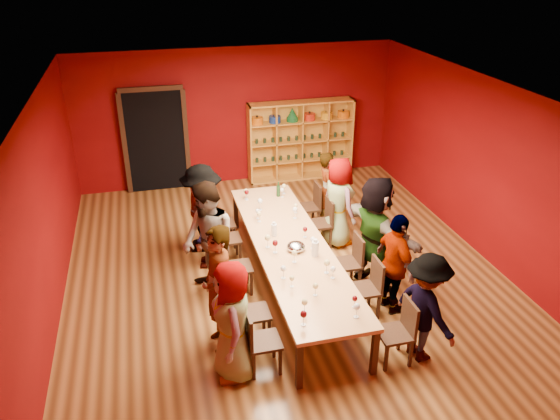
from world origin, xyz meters
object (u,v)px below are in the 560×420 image
(person_left_0, at_px, (232,322))
(chair_person_left_3, at_px, (223,236))
(wine_bottle, at_px, (278,191))
(chair_person_left_0, at_px, (258,338))
(chair_person_left_1, at_px, (248,310))
(person_right_4, at_px, (327,190))
(person_right_1, at_px, (395,264))
(chair_person_left_4, at_px, (218,221))
(person_left_4, at_px, (199,209))
(spittoon_bowl, at_px, (296,247))
(shelving_unit, at_px, (300,136))
(person_right_2, at_px, (375,232))
(person_right_3, at_px, (338,202))
(person_left_3, at_px, (203,217))
(chair_person_right_2, at_px, (351,259))
(person_right_0, at_px, (425,308))
(chair_person_right_0, at_px, (401,329))
(chair_person_left_2, at_px, (233,264))
(tasting_table, at_px, (291,248))
(person_left_2, at_px, (209,242))
(chair_person_right_1, at_px, (369,285))
(person_left_1, at_px, (218,289))
(chair_person_right_3, at_px, (323,220))
(chair_person_right_4, at_px, (312,204))

(person_left_0, xyz_separation_m, chair_person_left_3, (0.31, 2.72, -0.32))
(wine_bottle, bearing_deg, chair_person_left_0, -108.21)
(chair_person_left_1, height_order, person_right_4, person_right_4)
(chair_person_left_0, relative_size, person_right_1, 0.57)
(chair_person_left_4, distance_m, person_left_4, 0.42)
(chair_person_left_3, height_order, spittoon_bowl, spittoon_bowl)
(person_left_0, height_order, person_right_1, person_left_0)
(shelving_unit, bearing_deg, person_right_2, -91.50)
(chair_person_left_4, height_order, spittoon_bowl, spittoon_bowl)
(person_left_0, xyz_separation_m, chair_person_left_4, (0.31, 3.29, -0.32))
(person_right_3, bearing_deg, person_left_3, 78.86)
(chair_person_right_2, bearing_deg, person_right_0, -79.77)
(chair_person_right_0, bearing_deg, wine_bottle, 99.89)
(chair_person_left_2, bearing_deg, person_right_0, -44.06)
(tasting_table, distance_m, chair_person_left_2, 0.93)
(person_left_2, bearing_deg, chair_person_left_1, -3.39)
(chair_person_left_2, xyz_separation_m, person_right_4, (2.12, 1.76, 0.25))
(tasting_table, relative_size, person_right_2, 2.44)
(person_right_0, distance_m, person_right_3, 3.13)
(chair_person_left_2, xyz_separation_m, person_right_1, (2.20, -1.04, 0.29))
(chair_person_left_4, relative_size, chair_person_right_1, 1.00)
(person_left_0, bearing_deg, person_left_1, -170.35)
(chair_person_left_0, distance_m, chair_person_right_1, 1.97)
(person_right_4, bearing_deg, chair_person_right_1, -176.38)
(person_left_2, relative_size, chair_person_right_3, 2.10)
(chair_person_left_0, bearing_deg, chair_person_left_4, 90.00)
(chair_person_right_1, relative_size, person_right_3, 0.54)
(chair_person_right_0, xyz_separation_m, chair_person_right_4, (0.00, 3.83, 0.00))
(tasting_table, height_order, person_right_1, person_right_1)
(person_left_3, distance_m, chair_person_right_2, 2.50)
(tasting_table, bearing_deg, chair_person_right_0, -65.52)
(person_right_1, bearing_deg, tasting_table, 46.90)
(person_right_0, distance_m, chair_person_right_1, 1.11)
(person_right_2, bearing_deg, person_left_4, 42.26)
(person_left_3, bearing_deg, chair_person_right_3, 104.78)
(person_left_0, relative_size, chair_person_left_1, 1.83)
(person_left_2, relative_size, person_left_4, 1.22)
(person_left_0, xyz_separation_m, person_right_4, (2.42, 3.56, -0.06))
(chair_person_left_2, height_order, person_left_3, person_left_3)
(tasting_table, distance_m, chair_person_right_0, 2.21)
(chair_person_right_2, relative_size, chair_person_right_4, 1.00)
(person_left_3, relative_size, chair_person_right_1, 2.02)
(chair_person_left_3, bearing_deg, chair_person_left_2, -90.00)
(chair_person_left_1, xyz_separation_m, person_left_1, (-0.38, 0.00, 0.40))
(chair_person_left_0, height_order, chair_person_left_3, same)
(person_left_2, distance_m, chair_person_right_2, 2.23)
(person_left_1, xyz_separation_m, person_right_0, (2.52, -0.87, -0.14))
(person_left_0, bearing_deg, chair_person_left_3, 176.03)
(chair_person_left_1, height_order, person_right_1, person_right_1)
(chair_person_left_0, bearing_deg, person_right_1, 18.95)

